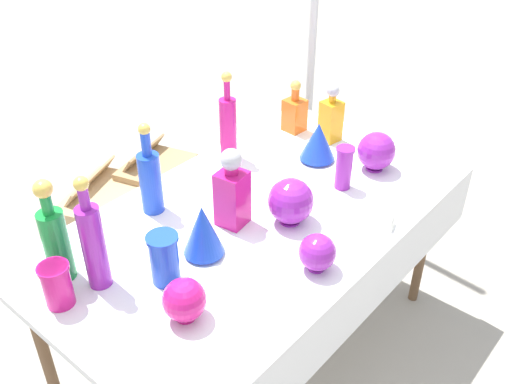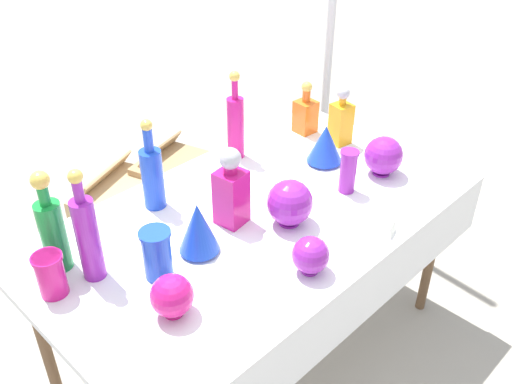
{
  "view_description": "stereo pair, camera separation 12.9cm",
  "coord_description": "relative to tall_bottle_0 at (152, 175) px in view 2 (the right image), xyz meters",
  "views": [
    {
      "loc": [
        -1.33,
        -1.14,
        2.03
      ],
      "look_at": [
        0.0,
        0.0,
        0.86
      ],
      "focal_mm": 40.0,
      "sensor_mm": 36.0,
      "label": 1
    },
    {
      "loc": [
        -1.24,
        -1.23,
        2.03
      ],
      "look_at": [
        0.0,
        0.0,
        0.86
      ],
      "focal_mm": 40.0,
      "sensor_mm": 36.0,
      "label": 2
    }
  ],
  "objects": [
    {
      "name": "tall_bottle_3",
      "position": [
        0.48,
        0.05,
        0.02
      ],
      "size": [
        0.07,
        0.07,
        0.4
      ],
      "color": "#C61972",
      "rests_on": "display_table"
    },
    {
      "name": "display_table",
      "position": [
        0.23,
        -0.35,
        -0.2
      ],
      "size": [
        1.72,
        0.97,
        0.76
      ],
      "color": "white",
      "rests_on": "ground"
    },
    {
      "name": "square_decanter_1",
      "position": [
        0.87,
        -0.01,
        -0.05
      ],
      "size": [
        0.1,
        0.1,
        0.25
      ],
      "color": "orange",
      "rests_on": "display_table"
    },
    {
      "name": "slender_vase_0",
      "position": [
        -0.52,
        -0.16,
        -0.06
      ],
      "size": [
        0.1,
        0.1,
        0.15
      ],
      "color": "#C61972",
      "rests_on": "display_table"
    },
    {
      "name": "square_decanter_0",
      "position": [
        0.14,
        -0.28,
        0.0
      ],
      "size": [
        0.11,
        0.11,
        0.31
      ],
      "color": "#C61972",
      "rests_on": "display_table"
    },
    {
      "name": "round_bowl_0",
      "position": [
        0.28,
        -0.44,
        -0.05
      ],
      "size": [
        0.17,
        0.17,
        0.18
      ],
      "color": "purple",
      "rests_on": "display_table"
    },
    {
      "name": "slender_vase_2",
      "position": [
        -0.23,
        -0.33,
        -0.04
      ],
      "size": [
        0.1,
        0.1,
        0.18
      ],
      "color": "blue",
      "rests_on": "display_table"
    },
    {
      "name": "slender_vase_1",
      "position": [
        0.6,
        -0.46,
        -0.04
      ],
      "size": [
        0.07,
        0.07,
        0.18
      ],
      "color": "purple",
      "rests_on": "display_table"
    },
    {
      "name": "square_decanter_2",
      "position": [
        0.9,
        -0.19,
        -0.02
      ],
      "size": [
        0.1,
        0.1,
        0.27
      ],
      "color": "orange",
      "rests_on": "display_table"
    },
    {
      "name": "fluted_vase_0",
      "position": [
        0.71,
        -0.26,
        -0.05
      ],
      "size": [
        0.15,
        0.15,
        0.18
      ],
      "color": "blue",
      "rests_on": "display_table"
    },
    {
      "name": "tall_bottle_1",
      "position": [
        -0.44,
        -0.06,
        0.01
      ],
      "size": [
        0.08,
        0.08,
        0.37
      ],
      "color": "#198C38",
      "rests_on": "display_table"
    },
    {
      "name": "ground_plane",
      "position": [
        0.23,
        -0.32,
        -0.9
      ],
      "size": [
        40.0,
        40.0,
        0.0
      ],
      "primitive_type": "plane",
      "color": "#A0998C"
    },
    {
      "name": "cardboard_box_behind_left",
      "position": [
        0.7,
        0.85,
        -0.74
      ],
      "size": [
        0.49,
        0.44,
        0.4
      ],
      "color": "tan",
      "rests_on": "ground"
    },
    {
      "name": "fluted_vase_1",
      "position": [
        -0.06,
        -0.33,
        -0.04
      ],
      "size": [
        0.14,
        0.14,
        0.2
      ],
      "color": "blue",
      "rests_on": "display_table"
    },
    {
      "name": "canopy_pole",
      "position": [
        1.35,
        0.25,
        0.22
      ],
      "size": [
        0.18,
        0.18,
        2.77
      ],
      "color": "silver",
      "rests_on": "ground"
    },
    {
      "name": "round_bowl_2",
      "position": [
        0.13,
        -0.67,
        -0.07
      ],
      "size": [
        0.13,
        0.13,
        0.13
      ],
      "color": "purple",
      "rests_on": "display_table"
    },
    {
      "name": "tall_bottle_2",
      "position": [
        -0.38,
        -0.18,
        0.03
      ],
      "size": [
        0.07,
        0.07,
        0.41
      ],
      "color": "purple",
      "rests_on": "display_table"
    },
    {
      "name": "cardboard_box_behind_right",
      "position": [
        0.34,
        0.89,
        -0.76
      ],
      "size": [
        0.6,
        0.52,
        0.36
      ],
      "color": "tan",
      "rests_on": "ground"
    },
    {
      "name": "tall_bottle_0",
      "position": [
        0.0,
        0.0,
        0.0
      ],
      "size": [
        0.08,
        0.08,
        0.37
      ],
      "color": "blue",
      "rests_on": "display_table"
    },
    {
      "name": "price_tag_left",
      "position": [
        0.49,
        -0.75,
        -0.12
      ],
      "size": [
        0.06,
        0.03,
        0.04
      ],
      "primitive_type": "cube",
      "rotation": [
        -0.21,
        0.0,
        0.29
      ],
      "color": "white",
      "rests_on": "display_table"
    },
    {
      "name": "round_bowl_3",
      "position": [
        0.81,
        -0.49,
        -0.05
      ],
      "size": [
        0.16,
        0.16,
        0.17
      ],
      "color": "purple",
      "rests_on": "display_table"
    },
    {
      "name": "round_bowl_1",
      "position": [
        -0.31,
        -0.5,
        -0.07
      ],
      "size": [
        0.13,
        0.13,
        0.14
      ],
      "color": "#C61972",
      "rests_on": "display_table"
    }
  ]
}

